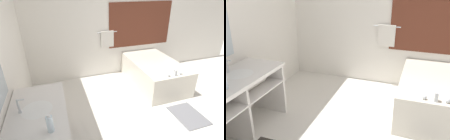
{
  "view_description": "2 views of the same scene",
  "coord_description": "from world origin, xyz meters",
  "views": [
    {
      "loc": [
        -1.55,
        -1.87,
        2.18
      ],
      "look_at": [
        -0.72,
        0.56,
        0.93
      ],
      "focal_mm": 28.0,
      "sensor_mm": 36.0,
      "label": 1
    },
    {
      "loc": [
        0.38,
        -2.41,
        2.13
      ],
      "look_at": [
        -0.76,
        0.76,
        0.76
      ],
      "focal_mm": 40.0,
      "sensor_mm": 36.0,
      "label": 2
    }
  ],
  "objects": [
    {
      "name": "wall_back_with_blinds",
      "position": [
        0.02,
        2.23,
        1.35
      ],
      "size": [
        7.4,
        0.13,
        2.7
      ],
      "color": "white",
      "rests_on": "ground_plane"
    },
    {
      "name": "vanity_counter",
      "position": [
        -1.85,
        -0.24,
        0.62
      ],
      "size": [
        0.66,
        1.65,
        0.85
      ],
      "color": "white",
      "rests_on": "ground_plane"
    },
    {
      "name": "sink_faucet",
      "position": [
        -2.04,
        -0.01,
        0.94
      ],
      "size": [
        0.09,
        0.04,
        0.18
      ],
      "color": "silver",
      "rests_on": "vanity_counter"
    },
    {
      "name": "bathtub",
      "position": [
        0.61,
        1.36,
        0.32
      ],
      "size": [
        1.01,
        1.67,
        0.69
      ],
      "color": "silver",
      "rests_on": "ground_plane"
    }
  ]
}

